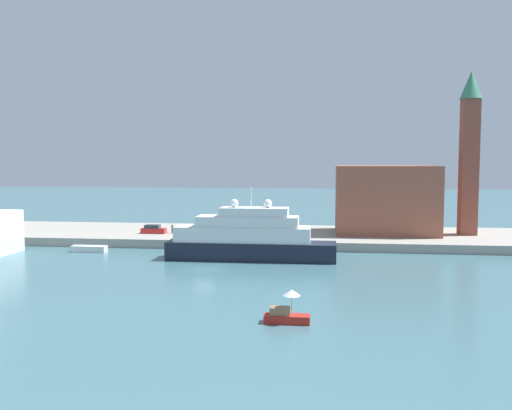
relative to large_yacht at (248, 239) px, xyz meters
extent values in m
plane|color=#3D6670|center=(-4.70, -7.89, -3.02)|extent=(400.00, 400.00, 0.00)
cube|color=gray|center=(-4.70, 19.53, -2.31)|extent=(110.00, 22.84, 1.42)
cube|color=black|center=(0.39, 0.00, -1.73)|extent=(23.99, 4.82, 2.58)
cube|color=white|center=(-0.81, 0.00, 0.64)|extent=(19.19, 4.44, 2.16)
cube|color=white|center=(-0.09, 0.00, 2.47)|extent=(14.40, 4.05, 1.50)
cube|color=white|center=(0.87, 0.00, 3.83)|extent=(9.60, 3.66, 1.24)
cylinder|color=silver|center=(0.39, 0.00, 5.91)|extent=(0.16, 0.16, 2.91)
sphere|color=white|center=(2.79, 0.00, 5.04)|extent=(1.18, 1.18, 1.18)
sphere|color=white|center=(-2.01, 0.00, 5.04)|extent=(1.18, 1.18, 1.18)
cube|color=#B22319|center=(7.59, -30.80, -2.65)|extent=(4.03, 1.39, 0.74)
cube|color=#8C6647|center=(6.98, -30.80, -1.94)|extent=(1.77, 1.11, 0.68)
cylinder|color=#B2B2B2|center=(7.99, -30.80, -1.42)|extent=(0.06, 0.06, 1.73)
cone|color=white|center=(7.99, -30.80, -0.28)|extent=(1.55, 1.55, 0.54)
cube|color=silver|center=(-25.30, 3.75, -2.54)|extent=(5.39, 1.67, 0.96)
cube|color=#93513D|center=(21.25, 20.93, 4.26)|extent=(17.15, 12.09, 11.71)
cube|color=brown|center=(34.84, 20.65, 9.84)|extent=(2.81, 2.81, 22.88)
cone|color=#387A5B|center=(34.84, 20.65, 23.60)|extent=(3.65, 3.65, 4.64)
cube|color=#B21E1E|center=(-18.67, 15.73, -1.16)|extent=(4.22, 1.77, 0.88)
cube|color=#262D33|center=(-18.88, 15.73, -0.41)|extent=(2.53, 1.59, 0.61)
cylinder|color=#4C4C4C|center=(-15.54, 16.45, -0.91)|extent=(0.36, 0.36, 1.36)
sphere|color=tan|center=(-15.54, 16.45, -0.11)|extent=(0.24, 0.24, 0.24)
cylinder|color=black|center=(1.30, 9.67, -1.20)|extent=(0.46, 0.46, 0.79)
camera|label=1|loc=(10.85, -80.19, 11.47)|focal=40.34mm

